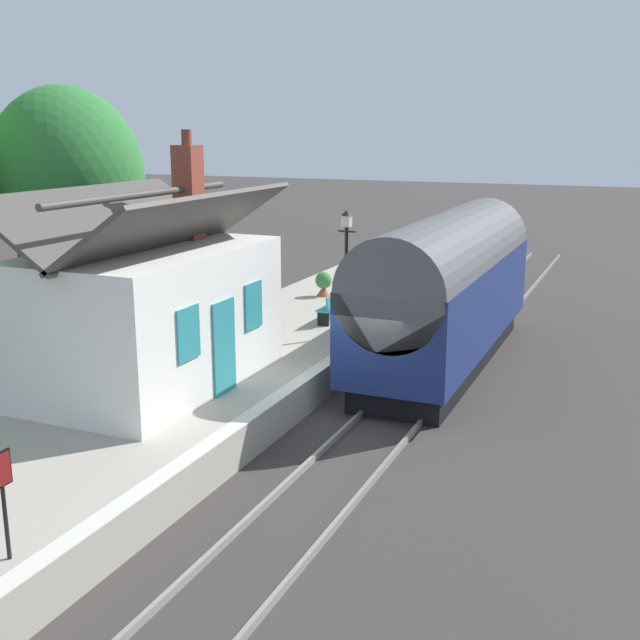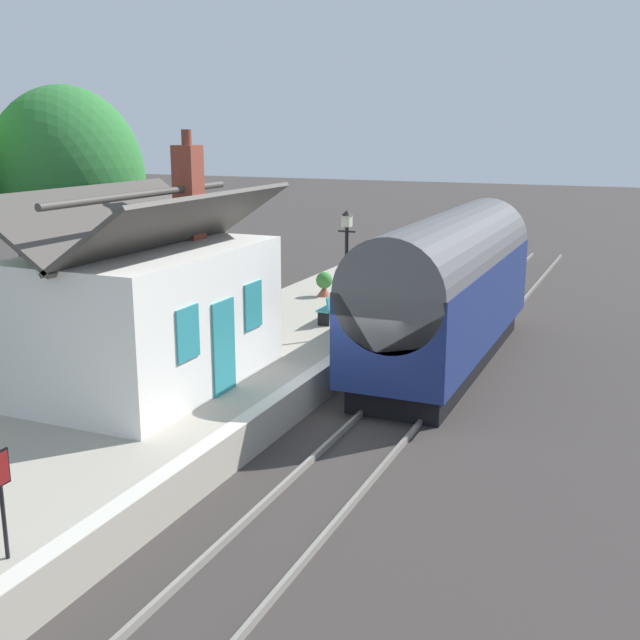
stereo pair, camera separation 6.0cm
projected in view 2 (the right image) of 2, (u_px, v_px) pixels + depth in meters
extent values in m
plane|color=#383330|center=(353.00, 416.00, 18.47)|extent=(160.00, 160.00, 0.00)
cube|color=#A39B8C|center=(218.00, 379.00, 19.78)|extent=(32.00, 5.31, 0.84)
cube|color=beige|center=(308.00, 375.00, 18.72)|extent=(32.00, 0.36, 0.02)
cube|color=gray|center=(420.00, 423.00, 17.83)|extent=(52.00, 0.08, 0.14)
cube|color=gray|center=(361.00, 414.00, 18.39)|extent=(52.00, 0.08, 0.14)
cube|color=black|center=(444.00, 353.00, 22.40)|extent=(9.68, 2.29, 0.70)
cube|color=navy|center=(446.00, 301.00, 22.04)|extent=(10.53, 2.70, 2.30)
cylinder|color=#515154|center=(448.00, 261.00, 21.76)|extent=(10.53, 2.65, 2.65)
cube|color=black|center=(400.00, 287.00, 22.50)|extent=(8.95, 0.03, 0.80)
cylinder|color=black|center=(469.00, 327.00, 25.21)|extent=(0.70, 2.16, 0.70)
cylinder|color=black|center=(412.00, 385.00, 19.58)|extent=(0.70, 2.16, 0.70)
cube|color=black|center=(486.00, 259.00, 26.65)|extent=(0.04, 2.16, 0.90)
cylinder|color=#F2EDCC|center=(485.00, 287.00, 26.90)|extent=(0.06, 0.24, 0.24)
cube|color=red|center=(484.00, 300.00, 27.04)|extent=(0.16, 2.56, 0.24)
cube|color=white|center=(152.00, 317.00, 17.81)|extent=(6.03, 3.60, 3.14)
cube|color=#47423D|center=(181.00, 224.00, 16.94)|extent=(6.53, 2.06, 1.43)
cube|color=#47423D|center=(113.00, 220.00, 17.64)|extent=(6.53, 2.06, 1.43)
cylinder|color=#47423D|center=(145.00, 194.00, 17.14)|extent=(6.53, 0.16, 0.16)
cube|color=brown|center=(189.00, 193.00, 18.72)|extent=(0.56, 0.56, 2.22)
cylinder|color=brown|center=(186.00, 137.00, 18.41)|extent=(0.24, 0.24, 0.36)
cube|color=teal|center=(224.00, 347.00, 17.30)|extent=(0.90, 0.06, 2.10)
cube|color=teal|center=(188.00, 333.00, 15.90)|extent=(0.80, 0.05, 1.10)
cube|color=teal|center=(253.00, 305.00, 18.39)|extent=(0.80, 0.05, 1.10)
cube|color=teal|center=(356.00, 295.00, 25.57)|extent=(1.41, 0.45, 0.06)
cube|color=teal|center=(361.00, 288.00, 25.45)|extent=(1.40, 0.16, 0.40)
cube|color=black|center=(350.00, 305.00, 25.12)|extent=(0.07, 0.36, 0.44)
cube|color=black|center=(361.00, 298.00, 26.13)|extent=(0.07, 0.36, 0.44)
cube|color=teal|center=(386.00, 277.00, 28.61)|extent=(1.41, 0.45, 0.06)
cube|color=teal|center=(390.00, 271.00, 28.48)|extent=(1.40, 0.15, 0.40)
cube|color=black|center=(380.00, 286.00, 28.18)|extent=(0.07, 0.36, 0.44)
cube|color=black|center=(391.00, 281.00, 29.16)|extent=(0.07, 0.36, 0.44)
cube|color=teal|center=(331.00, 307.00, 23.82)|extent=(1.40, 0.40, 0.06)
cube|color=teal|center=(336.00, 300.00, 23.70)|extent=(1.40, 0.11, 0.40)
cube|color=black|center=(324.00, 319.00, 23.38)|extent=(0.06, 0.36, 0.44)
cube|color=black|center=(338.00, 311.00, 24.37)|extent=(0.06, 0.36, 0.44)
cylinder|color=teal|center=(428.00, 281.00, 29.37)|extent=(0.46, 0.46, 0.34)
ellipsoid|color=#2D7233|center=(428.00, 272.00, 29.28)|extent=(0.48, 0.48, 0.55)
cone|color=#EC4877|center=(428.00, 268.00, 29.25)|extent=(0.11, 0.11, 0.19)
cone|color=#9E5138|center=(324.00, 291.00, 27.52)|extent=(0.52, 0.52, 0.36)
cylinder|color=#9E5138|center=(324.00, 295.00, 27.56)|extent=(0.29, 0.29, 0.06)
ellipsoid|color=#3D8438|center=(324.00, 280.00, 27.43)|extent=(0.58, 0.58, 0.59)
cube|color=#9E5138|center=(395.00, 293.00, 27.17)|extent=(0.98, 0.32, 0.37)
ellipsoid|color=#2D7233|center=(395.00, 284.00, 27.10)|extent=(0.88, 0.29, 0.29)
cylinder|color=black|center=(346.00, 282.00, 21.81)|extent=(0.10, 0.10, 3.14)
cylinder|color=black|center=(347.00, 231.00, 21.47)|extent=(0.05, 0.50, 0.05)
cube|color=beige|center=(347.00, 221.00, 21.40)|extent=(0.24, 0.24, 0.32)
cone|color=black|center=(347.00, 213.00, 21.35)|extent=(0.32, 0.32, 0.14)
cylinder|color=black|center=(4.00, 522.00, 10.66)|extent=(0.06, 0.06, 1.10)
cylinder|color=#4C3828|center=(26.00, 273.00, 26.42)|extent=(0.39, 0.39, 3.68)
ellipsoid|color=#3D8438|center=(18.00, 179.00, 25.67)|extent=(3.30, 3.00, 3.68)
cylinder|color=#4C3828|center=(68.00, 248.00, 31.98)|extent=(0.25, 0.25, 3.64)
ellipsoid|color=olive|center=(61.00, 166.00, 31.19)|extent=(4.54, 4.40, 4.22)
cylinder|color=#4C3828|center=(76.00, 306.00, 21.73)|extent=(0.42, 0.42, 3.59)
ellipsoid|color=#2D7233|center=(67.00, 178.00, 20.89)|extent=(4.00, 4.19, 4.84)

